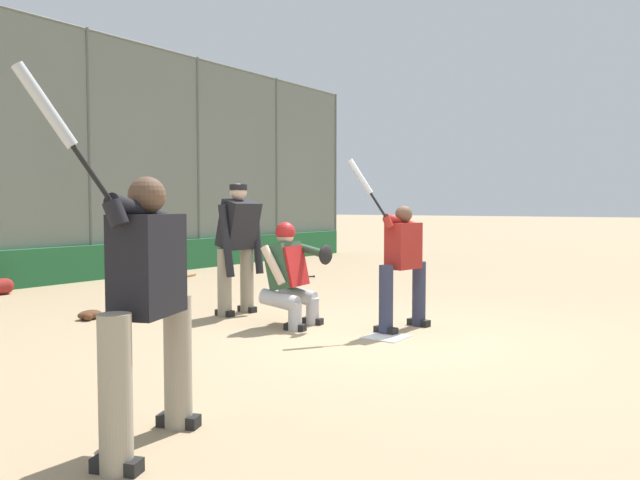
{
  "coord_description": "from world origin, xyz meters",
  "views": [
    {
      "loc": [
        6.05,
        3.32,
        1.47
      ],
      "look_at": [
        -0.15,
        -1.0,
        1.05
      ],
      "focal_mm": 35.0,
      "sensor_mm": 36.0,
      "label": 1
    }
  ],
  "objects": [
    {
      "name": "ground_plane",
      "position": [
        0.0,
        0.0,
        0.0
      ],
      "size": [
        160.0,
        160.0,
        0.0
      ],
      "primitive_type": "plane",
      "color": "tan"
    },
    {
      "name": "home_plate_marker",
      "position": [
        0.0,
        0.0,
        0.01
      ],
      "size": [
        0.43,
        0.43,
        0.01
      ],
      "primitive_type": "cube",
      "color": "white",
      "rests_on": "ground_plane"
    },
    {
      "name": "backstop_fence",
      "position": [
        -0.0,
        -7.45,
        2.55
      ],
      "size": [
        20.58,
        0.08,
        4.93
      ],
      "color": "#515651",
      "rests_on": "ground_plane"
    },
    {
      "name": "padding_wall",
      "position": [
        0.0,
        -7.35,
        0.35
      ],
      "size": [
        20.09,
        0.18,
        0.69
      ],
      "primitive_type": "cube",
      "color": "#236638",
      "rests_on": "ground_plane"
    },
    {
      "name": "batter_at_plate",
      "position": [
        -0.49,
        -0.06,
        0.8
      ],
      "size": [
        0.89,
        0.71,
        2.01
      ],
      "rotation": [
        0.0,
        0.0,
        -0.16
      ],
      "color": "#2D334C",
      "rests_on": "ground_plane"
    },
    {
      "name": "catcher_behind_plate",
      "position": [
        0.07,
        -1.27,
        0.66
      ],
      "size": [
        0.7,
        0.81,
        1.27
      ],
      "rotation": [
        0.0,
        0.0,
        0.13
      ],
      "color": "#B7B7BC",
      "rests_on": "ground_plane"
    },
    {
      "name": "umpire_home",
      "position": [
        -0.17,
        -2.36,
        0.95
      ],
      "size": [
        0.72,
        0.46,
        1.76
      ],
      "rotation": [
        0.0,
        0.0,
        -0.08
      ],
      "color": "gray",
      "rests_on": "ground_plane"
    },
    {
      "name": "batter_on_deck",
      "position": [
        3.61,
        0.36,
        0.9
      ],
      "size": [
        1.15,
        0.56,
        2.22
      ],
      "rotation": [
        0.0,
        0.0,
        0.36
      ],
      "color": "gray",
      "rests_on": "ground_plane"
    },
    {
      "name": "spare_bat_by_padding",
      "position": [
        -3.82,
        -4.28,
        0.03
      ],
      "size": [
        0.64,
        0.55,
        0.07
      ],
      "rotation": [
        0.0,
        0.0,
        5.59
      ],
      "color": "black",
      "rests_on": "ground_plane"
    },
    {
      "name": "spare_bat_third_base_side",
      "position": [
        -2.79,
        -6.19,
        0.03
      ],
      "size": [
        0.88,
        0.2,
        0.07
      ],
      "rotation": [
        0.0,
        0.0,
        3.31
      ],
      "color": "black",
      "rests_on": "ground_plane"
    },
    {
      "name": "fielding_glove_on_dirt",
      "position": [
        1.21,
        -3.67,
        0.06
      ],
      "size": [
        0.33,
        0.25,
        0.12
      ],
      "color": "#56331E",
      "rests_on": "ground_plane"
    }
  ]
}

